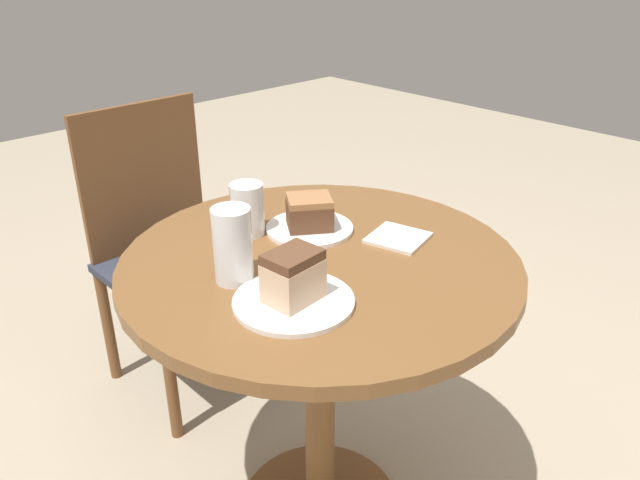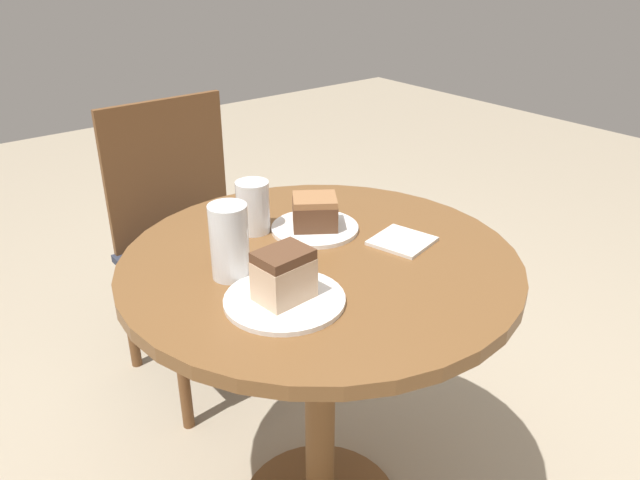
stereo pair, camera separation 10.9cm
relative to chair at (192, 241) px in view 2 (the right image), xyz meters
name	(u,v)px [view 2 (the right image)]	position (x,y,z in m)	size (l,w,h in m)	color
table	(320,323)	(-0.08, -0.78, 0.12)	(0.86, 0.86, 0.76)	brown
chair	(192,241)	(0.00, 0.00, 0.00)	(0.45, 0.44, 0.92)	brown
plate_near	(285,300)	(-0.25, -0.88, 0.29)	(0.23, 0.23, 0.01)	white
plate_far	(315,228)	(-0.01, -0.67, 0.29)	(0.20, 0.20, 0.01)	white
cake_slice_near	(284,275)	(-0.25, -0.88, 0.35)	(0.11, 0.08, 0.10)	beige
cake_slice_far	(315,212)	(-0.01, -0.67, 0.33)	(0.13, 0.13, 0.07)	brown
glass_lemonade	(253,209)	(-0.12, -0.58, 0.34)	(0.08, 0.08, 0.12)	beige
glass_water	(230,246)	(-0.27, -0.73, 0.35)	(0.08, 0.08, 0.15)	silver
napkin_stack	(402,241)	(0.11, -0.84, 0.29)	(0.15, 0.15, 0.01)	silver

